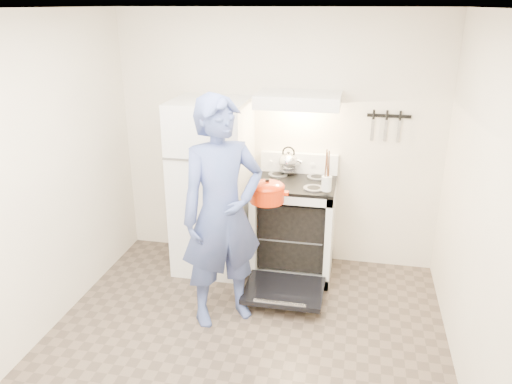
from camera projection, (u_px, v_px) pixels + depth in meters
floor at (236, 363)px, 3.74m from camera, size 3.60×3.60×0.00m
back_wall at (277, 141)px, 4.94m from camera, size 3.20×0.02×2.50m
refrigerator at (212, 187)px, 4.88m from camera, size 0.70×0.70×1.70m
stove_body at (294, 229)px, 4.88m from camera, size 0.76×0.65×0.92m
cooktop at (295, 183)px, 4.71m from camera, size 0.76×0.65×0.03m
backsplash at (299, 163)px, 4.94m from camera, size 0.76×0.07×0.20m
oven_door at (284, 290)px, 4.46m from camera, size 0.70×0.54×0.04m
oven_rack at (294, 231)px, 4.89m from camera, size 0.60×0.52×0.01m
range_hood at (299, 100)px, 4.51m from camera, size 0.76×0.50×0.12m
knife_strip at (389, 116)px, 4.63m from camera, size 0.40×0.02×0.03m
pizza_stone at (300, 228)px, 4.91m from camera, size 0.29×0.29×0.02m
tea_kettle at (288, 160)px, 4.87m from camera, size 0.23×0.19×0.28m
utensil_jar at (327, 184)px, 4.38m from camera, size 0.10×0.10×0.13m
person at (222, 214)px, 3.98m from camera, size 0.83×0.78×1.91m
dutch_oven at (267, 194)px, 4.13m from camera, size 0.36×0.29×0.23m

